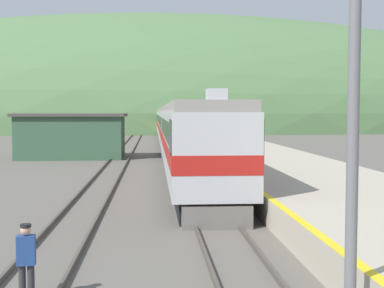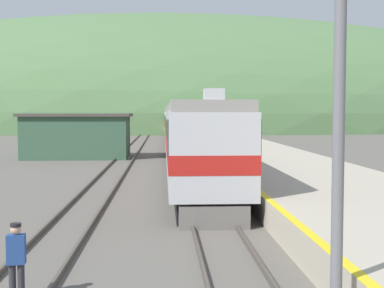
{
  "view_description": "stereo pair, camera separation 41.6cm",
  "coord_description": "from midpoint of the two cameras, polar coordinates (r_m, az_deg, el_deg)",
  "views": [
    {
      "loc": [
        -2.06,
        -5.06,
        3.82
      ],
      "look_at": [
        -0.46,
        17.13,
        2.48
      ],
      "focal_mm": 50.0,
      "sensor_mm": 36.0,
      "label": 1
    },
    {
      "loc": [
        -1.65,
        -5.09,
        3.82
      ],
      "look_at": [
        -0.46,
        17.13,
        2.48
      ],
      "focal_mm": 50.0,
      "sensor_mm": 36.0,
      "label": 2
    }
  ],
  "objects": [
    {
      "name": "station_shed",
      "position": [
        45.3,
        -11.87,
        0.89
      ],
      "size": [
        8.9,
        5.58,
        3.69
      ],
      "color": "#385B42",
      "rests_on": "ground"
    },
    {
      "name": "track_worker",
      "position": [
        11.45,
        -17.23,
        -11.52
      ],
      "size": [
        0.38,
        0.25,
        1.6
      ],
      "color": "#2D2D33",
      "rests_on": "ground"
    },
    {
      "name": "express_train_lead_car",
      "position": [
        27.33,
        0.84,
        0.27
      ],
      "size": [
        3.01,
        21.02,
        4.58
      ],
      "color": "black",
      "rests_on": "ground"
    },
    {
      "name": "track_siding",
      "position": [
        75.23,
        -5.27,
        0.59
      ],
      "size": [
        1.52,
        180.0,
        0.16
      ],
      "color": "#4C443D",
      "rests_on": "ground"
    },
    {
      "name": "platform",
      "position": [
        55.63,
        4.25,
        -0.0
      ],
      "size": [
        7.11,
        140.0,
        0.97
      ],
      "color": "#B2A893",
      "rests_on": "ground"
    },
    {
      "name": "signal_mast_main",
      "position": [
        9.28,
        16.87,
        12.7
      ],
      "size": [
        2.2,
        0.42,
        8.13
      ],
      "color": "slate",
      "rests_on": "ground"
    },
    {
      "name": "distant_hills",
      "position": [
        133.99,
        -2.27,
        1.81
      ],
      "size": [
        213.72,
        96.17,
        54.02
      ],
      "color": "#517547",
      "rests_on": "ground"
    },
    {
      "name": "carriage_fourth",
      "position": [
        88.5,
        -1.86,
        2.46
      ],
      "size": [
        3.0,
        19.15,
        4.22
      ],
      "color": "black",
      "rests_on": "ground"
    },
    {
      "name": "carriage_second",
      "position": [
        48.48,
        -0.87,
        1.64
      ],
      "size": [
        3.0,
        19.15,
        4.22
      ],
      "color": "black",
      "rests_on": "ground"
    },
    {
      "name": "carriage_third",
      "position": [
        68.49,
        -1.51,
        2.17
      ],
      "size": [
        3.0,
        19.15,
        4.22
      ],
      "color": "black",
      "rests_on": "ground"
    },
    {
      "name": "track_main",
      "position": [
        75.19,
        -1.64,
        0.6
      ],
      "size": [
        1.52,
        180.0,
        0.16
      ],
      "color": "#4C443D",
      "rests_on": "ground"
    }
  ]
}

